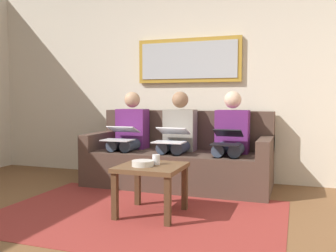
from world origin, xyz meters
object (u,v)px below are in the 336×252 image
object	(u,v)px
couch	(179,159)
framed_mirror	(188,60)
cup	(156,159)
person_middle	(178,136)
coffee_table	(151,173)
laptop_white	(171,136)
bowl	(143,163)
person_left	(231,138)
laptop_silver	(121,134)
person_right	(129,134)
laptop_black	(227,138)

from	to	relation	value
couch	framed_mirror	bearing A→B (deg)	-90.00
couch	cup	bearing A→B (deg)	97.20
person_middle	coffee_table	bearing A→B (deg)	95.93
framed_mirror	coffee_table	world-z (taller)	framed_mirror
couch	laptop_white	xyz separation A→B (m)	(0.00, 0.30, 0.32)
bowl	laptop_white	xyz separation A→B (m)	(0.07, -0.99, 0.15)
person_left	laptop_white	size ratio (longest dim) A/B	2.97
cup	laptop_silver	world-z (taller)	laptop_silver
coffee_table	person_right	distance (m)	1.40
person_left	person_right	bearing A→B (deg)	0.00
framed_mirror	laptop_black	xyz separation A→B (m)	(-0.64, 0.69, -0.92)
person_middle	person_right	distance (m)	0.64
coffee_table	person_middle	world-z (taller)	person_middle
person_left	laptop_white	bearing A→B (deg)	19.88
person_right	laptop_white	bearing A→B (deg)	160.12
framed_mirror	laptop_white	size ratio (longest dim) A/B	3.59
couch	person_right	bearing A→B (deg)	6.13
coffee_table	framed_mirror	bearing A→B (deg)	-85.75
framed_mirror	coffee_table	size ratio (longest dim) A/B	2.44
couch	bowl	size ratio (longest dim) A/B	11.30
couch	laptop_black	xyz separation A→B (m)	(-0.64, 0.30, 0.32)
framed_mirror	laptop_black	distance (m)	1.32
couch	laptop_black	world-z (taller)	couch
person_right	laptop_black	bearing A→B (deg)	169.70
person_right	cup	bearing A→B (deg)	125.61
bowl	person_left	world-z (taller)	person_left
coffee_table	person_left	distance (m)	1.28
bowl	person_middle	size ratio (longest dim) A/B	0.17
framed_mirror	cup	xyz separation A→B (m)	(-0.15, 1.56, -1.05)
cup	person_left	bearing A→B (deg)	-114.12
bowl	laptop_black	bearing A→B (deg)	-120.15
person_left	bowl	bearing A→B (deg)	64.83
bowl	person_right	xyz separation A→B (m)	(0.71, -1.22, 0.13)
framed_mirror	laptop_silver	xyz separation A→B (m)	(0.64, 0.69, -0.92)
cup	person_right	distance (m)	1.36
couch	cup	distance (m)	1.19
couch	laptop_silver	size ratio (longest dim) A/B	5.75
framed_mirror	laptop_black	world-z (taller)	framed_mirror
coffee_table	person_middle	distance (m)	1.18
coffee_table	cup	size ratio (longest dim) A/B	6.27
bowl	couch	bearing A→B (deg)	-87.02
framed_mirror	laptop_white	xyz separation A→B (m)	(0.00, 0.69, -0.92)
person_right	laptop_silver	xyz separation A→B (m)	(0.00, 0.23, 0.02)
laptop_black	person_middle	size ratio (longest dim) A/B	0.33
coffee_table	laptop_silver	distance (m)	1.22
laptop_black	person_right	xyz separation A→B (m)	(1.28, -0.23, -0.02)
couch	person_right	size ratio (longest dim) A/B	1.93
coffee_table	person_left	xyz separation A→B (m)	(-0.52, -1.15, 0.23)
person_left	laptop_black	distance (m)	0.23
cup	person_left	size ratio (longest dim) A/B	0.08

